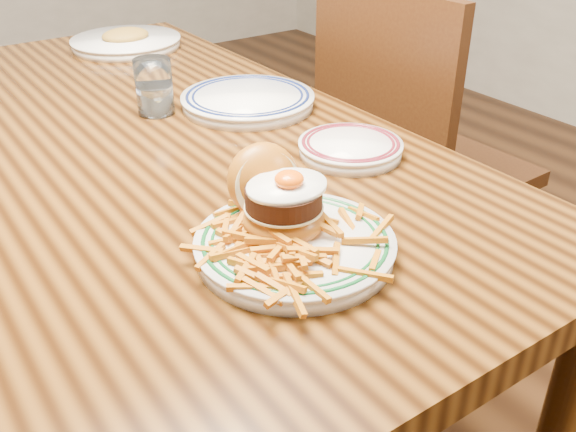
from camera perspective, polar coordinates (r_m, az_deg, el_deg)
floor at (r=1.69m, az=-9.80°, el=-16.96°), size 6.00×6.00×0.00m
table at (r=1.29m, az=-12.29°, el=3.56°), size 0.85×1.60×0.75m
chair_right at (r=1.71m, az=10.80°, el=5.00°), size 0.46×0.46×0.96m
main_plate at (r=0.85m, az=0.12°, el=-0.99°), size 0.27×0.28×0.13m
side_plate at (r=1.14m, az=5.57°, el=6.14°), size 0.18×0.18×0.03m
rear_plate at (r=1.36m, az=-3.60°, el=10.29°), size 0.28×0.28×0.03m
water_glass at (r=1.34m, az=-11.78°, el=10.92°), size 0.07×0.07×0.11m
far_plate at (r=1.85m, az=-14.20°, el=14.81°), size 0.29×0.29×0.05m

